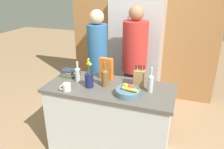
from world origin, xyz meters
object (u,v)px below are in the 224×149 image
object	(u,v)px
cereal_box	(106,69)
person_in_blue	(134,61)
refrigerator	(137,50)
bottle_wine	(151,82)
coffee_mug	(67,87)
book_stack	(69,73)
person_at_sink	(98,61)
bottle_oil	(78,74)
flower_vase	(89,79)
bottle_vinegar	(105,77)
knife_block	(139,78)
fruit_bowl	(127,91)

from	to	relation	value
cereal_box	person_in_blue	xyz separation A→B (m)	(0.22, 0.58, -0.06)
refrigerator	person_in_blue	size ratio (longest dim) A/B	1.10
refrigerator	bottle_wine	world-z (taller)	refrigerator
person_in_blue	coffee_mug	bearing A→B (deg)	-127.74
book_stack	person_at_sink	distance (m)	0.54
refrigerator	person_at_sink	size ratio (longest dim) A/B	1.13
cereal_box	coffee_mug	bearing A→B (deg)	-124.90
refrigerator	coffee_mug	bearing A→B (deg)	-104.21
bottle_oil	bottle_wine	xyz separation A→B (m)	(0.89, -0.00, 0.01)
refrigerator	flower_vase	world-z (taller)	refrigerator
bottle_vinegar	knife_block	bearing A→B (deg)	18.15
fruit_bowl	knife_block	world-z (taller)	knife_block
person_at_sink	fruit_bowl	bearing A→B (deg)	-30.17
fruit_bowl	person_at_sink	world-z (taller)	person_at_sink
bottle_wine	person_at_sink	xyz separation A→B (m)	(-0.87, 0.60, -0.06)
knife_block	coffee_mug	xyz separation A→B (m)	(-0.75, -0.37, -0.06)
coffee_mug	person_in_blue	world-z (taller)	person_in_blue
knife_block	person_at_sink	distance (m)	0.88
flower_vase	bottle_oil	size ratio (longest dim) A/B	1.39
refrigerator	fruit_bowl	size ratio (longest dim) A/B	7.21
refrigerator	bottle_wine	xyz separation A→B (m)	(0.47, -1.40, 0.07)
bottle_oil	refrigerator	bearing A→B (deg)	73.31
person_in_blue	knife_block	bearing A→B (deg)	-82.07
cereal_box	bottle_oil	size ratio (longest dim) A/B	1.08
flower_vase	person_at_sink	world-z (taller)	person_at_sink
fruit_bowl	person_in_blue	world-z (taller)	person_in_blue
knife_block	bottle_vinegar	world-z (taller)	bottle_vinegar
coffee_mug	bottle_wine	size ratio (longest dim) A/B	0.39
bottle_vinegar	refrigerator	bearing A→B (deg)	87.69
knife_block	book_stack	xyz separation A→B (m)	(-0.93, 0.01, -0.06)
cereal_box	bottle_wine	size ratio (longest dim) A/B	0.94
refrigerator	cereal_box	distance (m)	1.23
coffee_mug	book_stack	world-z (taller)	book_stack
cereal_box	person_in_blue	size ratio (longest dim) A/B	0.15
bottle_oil	person_at_sink	distance (m)	0.60
refrigerator	bottle_wine	bearing A→B (deg)	-71.42
coffee_mug	person_at_sink	size ratio (longest dim) A/B	0.07
bottle_wine	book_stack	bearing A→B (deg)	174.21
refrigerator	knife_block	size ratio (longest dim) A/B	7.44
coffee_mug	person_at_sink	distance (m)	0.87
refrigerator	person_in_blue	distance (m)	0.65
coffee_mug	bottle_oil	xyz separation A→B (m)	(0.00, 0.27, 0.06)
cereal_box	coffee_mug	xyz separation A→B (m)	(-0.31, -0.45, -0.09)
person_in_blue	cereal_box	bearing A→B (deg)	-121.21
flower_vase	person_in_blue	world-z (taller)	person_in_blue
knife_block	bottle_vinegar	bearing A→B (deg)	-161.85
coffee_mug	bottle_vinegar	distance (m)	0.45
cereal_box	person_in_blue	bearing A→B (deg)	69.06
fruit_bowl	bottle_oil	bearing A→B (deg)	167.84
flower_vase	person_in_blue	size ratio (longest dim) A/B	0.20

